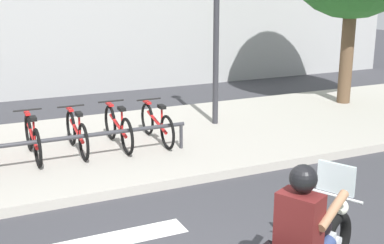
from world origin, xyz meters
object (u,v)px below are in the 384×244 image
bicycle_3 (33,138)px  bicycle_4 (77,133)px  bike_rack (38,143)px  street_lamp (216,15)px  bicycle_5 (118,128)px  bicycle_6 (157,124)px  rider (303,225)px

bicycle_3 → bicycle_4: (0.75, 0.00, -0.00)m
bike_rack → street_lamp: bearing=18.1°
bicycle_3 → bike_rack: bicycle_3 is taller
bicycle_4 → bicycle_5: (0.75, -0.00, 0.01)m
bicycle_3 → street_lamp: bearing=10.3°
bicycle_4 → bicycle_6: bearing=0.0°
rider → bicycle_5: 5.11m
bicycle_5 → bicycle_6: bearing=0.1°
bicycle_6 → bicycle_3: bearing=-180.0°
bicycle_3 → bicycle_5: (1.49, -0.00, 0.00)m
bicycle_5 → bicycle_6: bicycle_5 is taller
bicycle_3 → bicycle_6: (2.24, 0.00, -0.01)m
bicycle_3 → street_lamp: size_ratio=0.42×
street_lamp → bicycle_3: bearing=-169.7°
bike_rack → street_lamp: size_ratio=1.30×
bicycle_3 → street_lamp: street_lamp is taller
bicycle_3 → bicycle_4: size_ratio=1.02×
rider → bicycle_6: (0.49, 5.09, -0.34)m
rider → bicycle_5: bearing=92.8°
rider → bicycle_3: rider is taller
bicycle_6 → street_lamp: 2.57m
bicycle_4 → bicycle_5: bearing=-0.0°
bicycle_4 → bike_rack: bicycle_4 is taller
bicycle_6 → bike_rack: (-2.24, -0.55, 0.08)m
bicycle_3 → bicycle_4: bicycle_3 is taller
bicycle_4 → bicycle_5: 0.75m
bicycle_6 → bike_rack: bicycle_6 is taller
rider → bicycle_5: size_ratio=0.87×
rider → bike_rack: 4.87m
bike_rack → street_lamp: 4.41m
bicycle_3 → bicycle_5: bearing=-0.0°
bicycle_6 → bicycle_5: bearing=-179.9°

